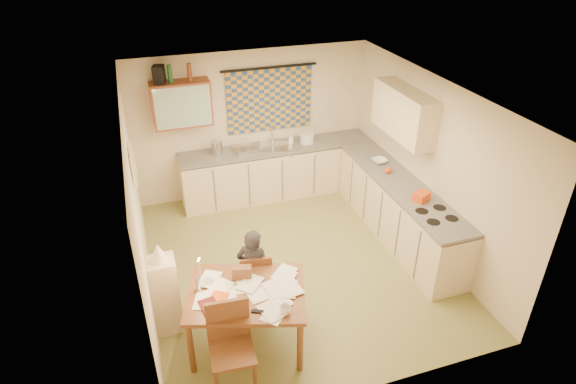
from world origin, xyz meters
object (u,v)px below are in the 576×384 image
object	(u,v)px
chair_far	(256,288)
shelf_stand	(165,295)
stove	(431,243)
dining_table	(248,316)
counter_back	(277,171)
person	(254,271)
counter_right	(398,210)

from	to	relation	value
chair_far	shelf_stand	world-z (taller)	shelf_stand
stove	chair_far	size ratio (longest dim) A/B	1.08
dining_table	counter_back	bearing A→B (deg)	84.58
counter_back	chair_far	world-z (taller)	counter_back
counter_back	stove	xyz separation A→B (m)	(1.37, -2.69, 0.00)
counter_back	person	xyz separation A→B (m)	(-1.11, -2.65, 0.13)
counter_back	shelf_stand	distance (m)	3.43
chair_far	person	distance (m)	0.33
person	shelf_stand	size ratio (longest dim) A/B	1.16
dining_table	stove	bearing A→B (deg)	27.20
dining_table	shelf_stand	xyz separation A→B (m)	(-0.85, 0.51, 0.13)
person	counter_right	bearing A→B (deg)	-127.39
chair_far	person	size ratio (longest dim) A/B	0.72
counter_back	dining_table	bearing A→B (deg)	-112.74
counter_back	stove	world-z (taller)	counter_back
counter_right	stove	size ratio (longest dim) A/B	3.24
counter_right	chair_far	size ratio (longest dim) A/B	3.48
stove	person	bearing A→B (deg)	179.01
counter_back	counter_right	bearing A→B (deg)	-52.75
person	shelf_stand	bearing A→B (deg)	33.95
counter_right	chair_far	bearing A→B (deg)	-161.89
counter_back	counter_right	distance (m)	2.26
counter_back	person	bearing A→B (deg)	-112.74
dining_table	chair_far	world-z (taller)	chair_far
counter_right	person	world-z (taller)	person
chair_far	shelf_stand	xyz separation A→B (m)	(-1.09, -0.05, 0.24)
dining_table	shelf_stand	bearing A→B (deg)	166.46
dining_table	chair_far	size ratio (longest dim) A/B	1.78
stove	dining_table	world-z (taller)	stove
counter_back	counter_right	world-z (taller)	same
stove	shelf_stand	distance (m)	3.54
counter_back	person	distance (m)	2.87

